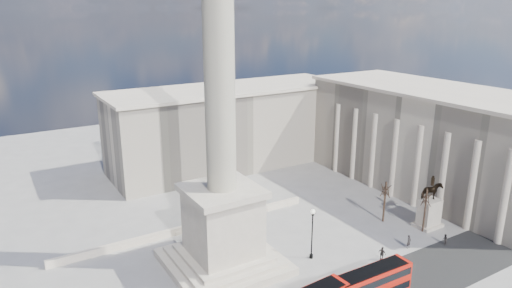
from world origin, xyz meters
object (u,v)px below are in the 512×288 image
at_px(red_bus_c, 371,286).
at_px(pedestrian_standing, 445,240).
at_px(equestrian_statue, 429,209).
at_px(nelsons_column, 222,172).
at_px(pedestrian_crossing, 382,253).
at_px(victorian_lamp, 312,230).
at_px(pedestrian_walking, 409,242).

distance_m(red_bus_c, pedestrian_standing, 19.14).
height_order(equestrian_statue, pedestrian_standing, equestrian_statue).
height_order(nelsons_column, pedestrian_crossing, nelsons_column).
distance_m(equestrian_statue, pedestrian_standing, 6.00).
relative_size(nelsons_column, pedestrian_standing, 30.99).
bearing_deg(victorian_lamp, nelsons_column, 157.28).
bearing_deg(victorian_lamp, equestrian_statue, -5.18).
xyz_separation_m(equestrian_statue, pedestrian_crossing, (-13.22, -3.33, -1.92)).
relative_size(red_bus_c, victorian_lamp, 1.48).
relative_size(nelsons_column, pedestrian_crossing, 26.05).
distance_m(red_bus_c, equestrian_statue, 23.15).
relative_size(nelsons_column, red_bus_c, 4.76).
bearing_deg(victorian_lamp, red_bus_c, -91.50).
height_order(victorian_lamp, pedestrian_standing, victorian_lamp).
distance_m(pedestrian_walking, pedestrian_standing, 5.47).
height_order(victorian_lamp, pedestrian_crossing, victorian_lamp).
relative_size(nelsons_column, equestrian_statue, 6.02).
bearing_deg(victorian_lamp, pedestrian_walking, -20.18).
relative_size(pedestrian_standing, pedestrian_crossing, 0.84).
height_order(nelsons_column, victorian_lamp, nelsons_column).
xyz_separation_m(victorian_lamp, pedestrian_standing, (18.33, -6.89, -3.37)).
distance_m(nelsons_column, pedestrian_walking, 28.46).
bearing_deg(equestrian_statue, pedestrian_crossing, -165.87).
xyz_separation_m(nelsons_column, victorian_lamp, (10.81, -4.53, -8.74)).
xyz_separation_m(nelsons_column, pedestrian_standing, (29.14, -11.42, -12.11)).
height_order(red_bus_c, pedestrian_walking, red_bus_c).
bearing_deg(pedestrian_standing, nelsons_column, -61.39).
bearing_deg(pedestrian_crossing, nelsons_column, 47.76).
xyz_separation_m(pedestrian_walking, pedestrian_crossing, (-5.54, -0.36, -0.00)).
bearing_deg(victorian_lamp, pedestrian_crossing, -34.13).
height_order(pedestrian_walking, pedestrian_standing, pedestrian_walking).
bearing_deg(pedestrian_walking, pedestrian_crossing, -179.65).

